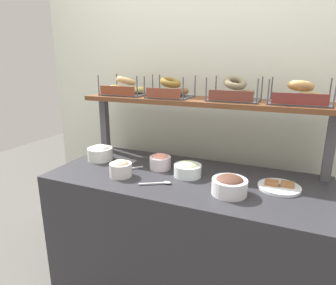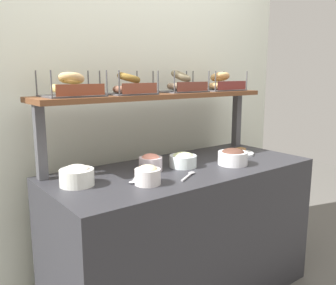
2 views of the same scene
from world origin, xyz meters
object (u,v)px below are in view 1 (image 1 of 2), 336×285
Objects in this scene: bowl_lox_spread at (160,161)px; bagel_basket_sesame at (299,96)px; bagel_basket_poppy at (234,92)px; bowl_chocolate_spread at (229,185)px; serving_plate_white at (279,187)px; bowl_scallion_spread at (188,169)px; bowl_cream_cheese at (100,152)px; bagel_basket_plain at (126,88)px; bowl_potato_salad at (121,168)px; serving_spoon_by_edge at (160,183)px; serving_spoon_near_plate at (125,169)px; bagel_basket_cinnamon_raisin at (170,90)px.

bagel_basket_sesame reaches higher than bowl_lox_spread.
bagel_basket_poppy is at bearing 28.15° from bowl_lox_spread.
bowl_chocolate_spread is 0.29m from serving_plate_white.
bowl_scallion_spread is at bearing -176.67° from serving_plate_white.
bowl_cream_cheese is 0.55× the size of bagel_basket_plain.
serving_spoon_by_edge is at bearing -3.26° from bowl_potato_salad.
bagel_basket_poppy is at bearing 55.90° from serving_spoon_by_edge.
bowl_lox_spread is 0.61× the size of serving_plate_white.
bagel_basket_sesame reaches higher than serving_spoon_near_plate.
bagel_basket_sesame reaches higher than bowl_scallion_spread.
bowl_potato_salad is at bearing -156.46° from bowl_scallion_spread.
bowl_cream_cheese is 1.05× the size of bowl_scallion_spread.
serving_spoon_near_plate is at bearing -150.36° from bagel_basket_poppy.
bagel_basket_poppy reaches higher than bagel_basket_cinnamon_raisin.
bowl_chocolate_spread is at bearing -11.17° from bowl_cream_cheese.
bowl_chocolate_spread is at bearing -21.94° from bowl_lox_spread.
bagel_basket_poppy reaches higher than serving_spoon_by_edge.
bowl_chocolate_spread is 0.65× the size of bagel_basket_cinnamon_raisin.
bagel_basket_poppy reaches higher than bowl_scallion_spread.
serving_spoon_near_plate is (0.27, -0.11, -0.05)m from bowl_cream_cheese.
bagel_basket_plain reaches higher than serving_plate_white.
bowl_potato_salad is 0.26m from bowl_lox_spread.
serving_plate_white is at bearing -16.42° from bagel_basket_cinnamon_raisin.
serving_spoon_near_plate is (-0.19, -0.12, -0.04)m from bowl_lox_spread.
bagel_basket_sesame is (0.36, -0.00, -0.00)m from bagel_basket_poppy.
bowl_chocolate_spread is (0.48, -0.19, 0.00)m from bowl_lox_spread.
bagel_basket_cinnamon_raisin is at bearing 25.05° from bowl_cream_cheese.
serving_plate_white is (0.23, 0.17, -0.04)m from bowl_chocolate_spread.
bowl_lox_spread reaches higher than bowl_scallion_spread.
bowl_chocolate_spread is 1.12× the size of serving_spoon_by_edge.
bagel_basket_plain reaches higher than bowl_potato_salad.
bowl_scallion_spread is at bearing -13.72° from bowl_lox_spread.
bowl_scallion_spread reaches higher than serving_spoon_by_edge.
serving_spoon_near_plate is at bearing -118.63° from bagel_basket_cinnamon_raisin.
bowl_potato_salad is 0.82× the size of serving_spoon_by_edge.
bowl_cream_cheese reaches higher than bowl_chocolate_spread.
serving_plate_white reaches higher than serving_spoon_near_plate.
bowl_scallion_spread is 1.17× the size of serving_spoon_near_plate.
bagel_basket_sesame is (1.22, 0.22, 0.42)m from bowl_cream_cheese.
bowl_scallion_spread is 0.20m from serving_spoon_by_edge.
bowl_cream_cheese is 0.98m from bagel_basket_poppy.
bagel_basket_sesame is at bearing -0.32° from bagel_basket_plain.
bowl_scallion_spread is 0.31m from bowl_chocolate_spread.
bowl_potato_salad is at bearing -143.06° from bagel_basket_poppy.
serving_spoon_by_edge is 0.52× the size of bagel_basket_plain.
bagel_basket_cinnamon_raisin is 0.42m from bagel_basket_poppy.
serving_spoon_near_plate is 0.59m from bagel_basket_cinnamon_raisin.
bowl_lox_spread is 0.90m from bagel_basket_sesame.
bagel_basket_plain is at bearing 179.68° from bagel_basket_sesame.
bowl_scallion_spread is at bearing -48.26° from bagel_basket_cinnamon_raisin.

